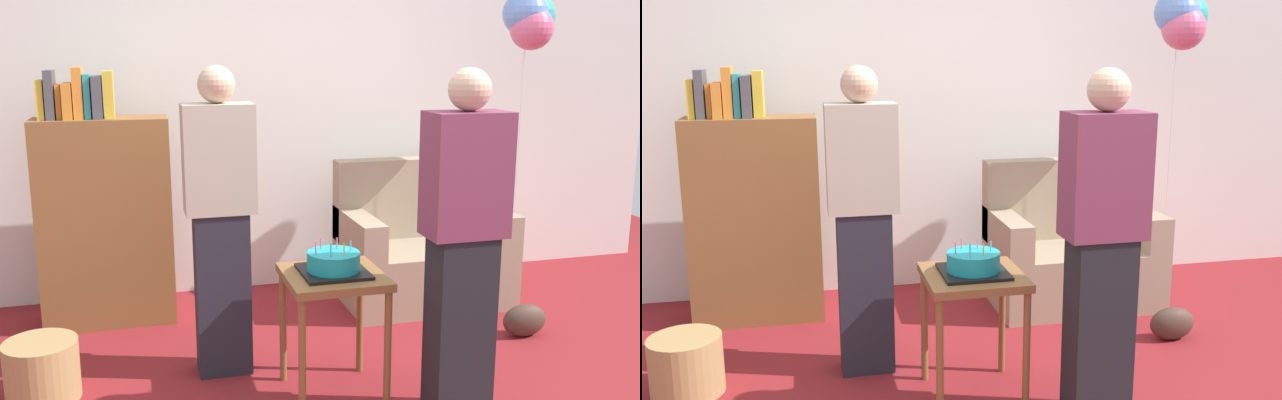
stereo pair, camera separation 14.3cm
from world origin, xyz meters
TOP-DOWN VIEW (x-y plane):
  - wall_back at (0.00, 2.05)m, footprint 6.00×0.10m
  - couch at (0.83, 1.44)m, footprint 1.10×0.70m
  - bookshelf at (-1.25, 1.57)m, footprint 0.80×0.36m
  - side_table at (-0.14, 0.26)m, footprint 0.48×0.48m
  - birthday_cake at (-0.14, 0.26)m, footprint 0.32×0.32m
  - person_blowing_candles at (-0.64, 0.67)m, footprint 0.36×0.22m
  - person_holding_cake at (0.37, -0.08)m, footprint 0.36×0.22m
  - wicker_basket at (-1.55, 0.59)m, footprint 0.36×0.36m
  - handbag at (1.18, 0.65)m, footprint 0.28×0.14m
  - balloon_bunch at (1.50, 1.32)m, footprint 0.38×0.39m

SIDE VIEW (x-z plane):
  - handbag at x=1.18m, z-range 0.00..0.20m
  - wicker_basket at x=-1.55m, z-range 0.00..0.30m
  - couch at x=0.83m, z-range -0.14..0.82m
  - side_table at x=-0.14m, z-range 0.22..0.86m
  - birthday_cake at x=-0.14m, z-range 0.60..0.77m
  - bookshelf at x=-1.25m, z-range -0.11..1.49m
  - person_blowing_candles at x=-0.64m, z-range 0.02..1.65m
  - person_holding_cake at x=0.37m, z-range 0.02..1.65m
  - wall_back at x=0.00m, z-range 0.00..2.70m
  - balloon_bunch at x=1.50m, z-range 0.86..2.95m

